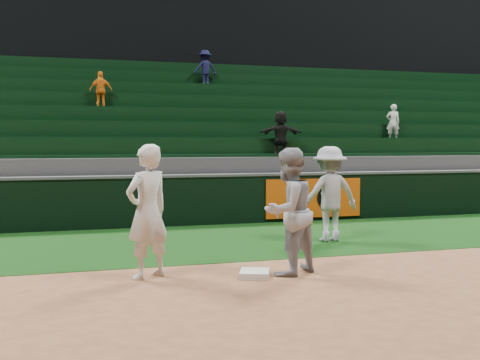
{
  "coord_description": "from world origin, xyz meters",
  "views": [
    {
      "loc": [
        -2.44,
        -7.73,
        2.03
      ],
      "look_at": [
        0.29,
        2.3,
        1.3
      ],
      "focal_mm": 40.0,
      "sensor_mm": 36.0,
      "label": 1
    }
  ],
  "objects_px": {
    "first_baseman": "(147,211)",
    "baserunner": "(288,211)",
    "first_base": "(255,274)",
    "base_coach": "(329,194)"
  },
  "relations": [
    {
      "from": "first_baseman",
      "to": "baserunner",
      "type": "height_order",
      "value": "first_baseman"
    },
    {
      "from": "first_base",
      "to": "first_baseman",
      "type": "height_order",
      "value": "first_baseman"
    },
    {
      "from": "first_base",
      "to": "first_baseman",
      "type": "relative_size",
      "value": 0.22
    },
    {
      "from": "first_base",
      "to": "base_coach",
      "type": "bearing_deg",
      "value": 46.1
    },
    {
      "from": "first_baseman",
      "to": "base_coach",
      "type": "height_order",
      "value": "first_baseman"
    },
    {
      "from": "baserunner",
      "to": "first_baseman",
      "type": "bearing_deg",
      "value": -38.12
    },
    {
      "from": "first_baseman",
      "to": "base_coach",
      "type": "relative_size",
      "value": 1.03
    },
    {
      "from": "first_baseman",
      "to": "baserunner",
      "type": "xyz_separation_m",
      "value": [
        2.11,
        -0.34,
        -0.03
      ]
    },
    {
      "from": "first_baseman",
      "to": "baserunner",
      "type": "distance_m",
      "value": 2.14
    },
    {
      "from": "first_baseman",
      "to": "first_base",
      "type": "bearing_deg",
      "value": 134.4
    }
  ]
}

